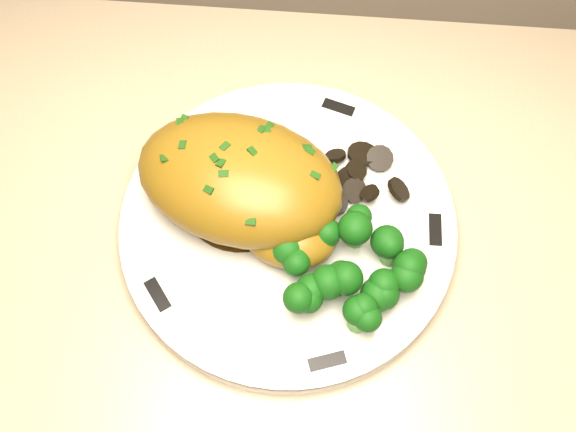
# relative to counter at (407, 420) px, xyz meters

# --- Properties ---
(counter) EXTENTS (2.08, 0.69, 1.02)m
(counter) POSITION_rel_counter_xyz_m (0.00, 0.00, 0.00)
(counter) COLOR brown
(counter) RESTS_ON ground
(plate) EXTENTS (0.34, 0.34, 0.02)m
(plate) POSITION_rel_counter_xyz_m (-0.17, 0.07, 0.46)
(plate) COLOR silver
(plate) RESTS_ON counter
(rim_accent_0) EXTENTS (0.03, 0.02, 0.00)m
(rim_accent_0) POSITION_rel_counter_xyz_m (-0.13, 0.18, 0.47)
(rim_accent_0) COLOR black
(rim_accent_0) RESTS_ON plate
(rim_accent_1) EXTENTS (0.03, 0.03, 0.00)m
(rim_accent_1) POSITION_rel_counter_xyz_m (-0.27, 0.14, 0.47)
(rim_accent_1) COLOR black
(rim_accent_1) RESTS_ON plate
(rim_accent_2) EXTENTS (0.03, 0.03, 0.00)m
(rim_accent_2) POSITION_rel_counter_xyz_m (-0.27, -0.01, 0.47)
(rim_accent_2) COLOR black
(rim_accent_2) RESTS_ON plate
(rim_accent_3) EXTENTS (0.03, 0.02, 0.00)m
(rim_accent_3) POSITION_rel_counter_xyz_m (-0.13, -0.05, 0.47)
(rim_accent_3) COLOR black
(rim_accent_3) RESTS_ON plate
(rim_accent_4) EXTENTS (0.01, 0.03, 0.00)m
(rim_accent_4) POSITION_rel_counter_xyz_m (-0.05, 0.07, 0.47)
(rim_accent_4) COLOR black
(rim_accent_4) RESTS_ON plate
(gravy_pool) EXTENTS (0.10, 0.10, 0.00)m
(gravy_pool) POSITION_rel_counter_xyz_m (-0.21, 0.08, 0.47)
(gravy_pool) COLOR #321F09
(gravy_pool) RESTS_ON plate
(chicken_breast) EXTENTS (0.19, 0.15, 0.07)m
(chicken_breast) POSITION_rel_counter_xyz_m (-0.20, 0.08, 0.50)
(chicken_breast) COLOR brown
(chicken_breast) RESTS_ON plate
(mushroom_pile) EXTENTS (0.10, 0.07, 0.02)m
(mushroom_pile) POSITION_rel_counter_xyz_m (-0.12, 0.10, 0.47)
(mushroom_pile) COLOR black
(mushroom_pile) RESTS_ON plate
(broccoli_florets) EXTENTS (0.12, 0.10, 0.04)m
(broccoli_florets) POSITION_rel_counter_xyz_m (-0.12, 0.02, 0.49)
(broccoli_florets) COLOR #50933E
(broccoli_florets) RESTS_ON plate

